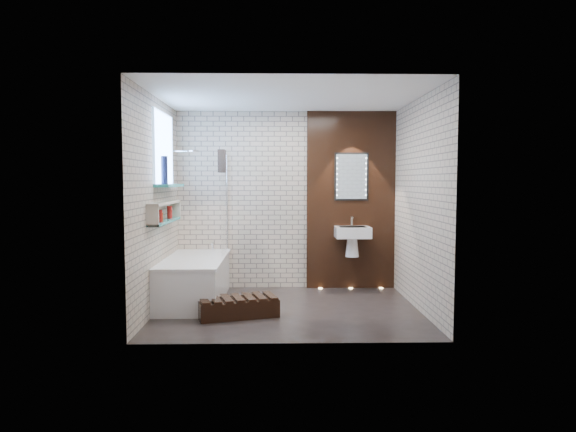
{
  "coord_description": "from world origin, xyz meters",
  "views": [
    {
      "loc": [
        -0.13,
        -6.15,
        1.59
      ],
      "look_at": [
        0.0,
        0.15,
        1.15
      ],
      "focal_mm": 31.54,
      "sensor_mm": 36.0,
      "label": 1
    }
  ],
  "objects_px": {
    "bathtub": "(195,280)",
    "walnut_step": "(238,308)",
    "washbasin": "(352,236)",
    "bath_screen": "(224,203)",
    "led_mirror": "(351,177)"
  },
  "relations": [
    {
      "from": "washbasin",
      "to": "bath_screen",
      "type": "bearing_deg",
      "value": -174.22
    },
    {
      "from": "bath_screen",
      "to": "walnut_step",
      "type": "xyz_separation_m",
      "value": [
        0.27,
        -1.19,
        -1.18
      ]
    },
    {
      "from": "washbasin",
      "to": "walnut_step",
      "type": "relative_size",
      "value": 0.63
    },
    {
      "from": "led_mirror",
      "to": "walnut_step",
      "type": "relative_size",
      "value": 0.76
    },
    {
      "from": "bathtub",
      "to": "bath_screen",
      "type": "bearing_deg",
      "value": 51.1
    },
    {
      "from": "walnut_step",
      "to": "led_mirror",
      "type": "bearing_deg",
      "value": 44.67
    },
    {
      "from": "washbasin",
      "to": "walnut_step",
      "type": "distance_m",
      "value": 2.18
    },
    {
      "from": "led_mirror",
      "to": "walnut_step",
      "type": "bearing_deg",
      "value": -135.33
    },
    {
      "from": "walnut_step",
      "to": "bathtub",
      "type": "bearing_deg",
      "value": 129.8
    },
    {
      "from": "bath_screen",
      "to": "led_mirror",
      "type": "xyz_separation_m",
      "value": [
        1.82,
        0.34,
        0.37
      ]
    },
    {
      "from": "bathtub",
      "to": "washbasin",
      "type": "relative_size",
      "value": 3.0
    },
    {
      "from": "bathtub",
      "to": "walnut_step",
      "type": "bearing_deg",
      "value": -50.2
    },
    {
      "from": "bath_screen",
      "to": "washbasin",
      "type": "relative_size",
      "value": 2.41
    },
    {
      "from": "bath_screen",
      "to": "bathtub",
      "type": "bearing_deg",
      "value": -128.9
    },
    {
      "from": "bathtub",
      "to": "led_mirror",
      "type": "xyz_separation_m",
      "value": [
        2.17,
        0.78,
        1.36
      ]
    }
  ]
}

